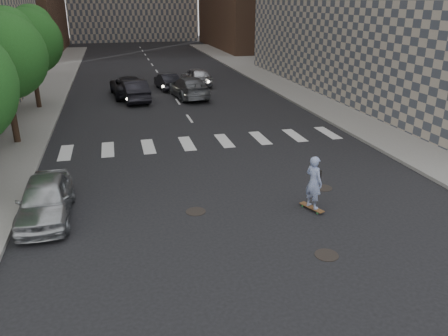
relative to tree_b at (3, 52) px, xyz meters
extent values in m
plane|color=black|center=(9.45, -11.14, -4.65)|extent=(160.00, 160.00, 0.00)
cube|color=gray|center=(23.95, 8.86, -4.57)|extent=(13.00, 80.00, 0.15)
cube|color=black|center=(20.65, 2.86, -2.65)|extent=(0.30, 18.00, 4.00)
cylinder|color=#382619|center=(-0.05, -0.14, -3.10)|extent=(0.32, 0.32, 2.80)
sphere|color=#1F4517|center=(-0.05, -0.14, -0.20)|extent=(4.20, 4.20, 4.20)
sphere|color=#1F4517|center=(0.15, 0.46, 0.70)|extent=(2.80, 2.80, 2.80)
cylinder|color=#382619|center=(-0.05, 7.86, -3.10)|extent=(0.32, 0.32, 2.80)
sphere|color=#1F4517|center=(-0.05, 7.86, -0.20)|extent=(4.20, 4.20, 4.20)
sphere|color=#1F4517|center=(0.15, 8.46, 0.70)|extent=(2.80, 2.80, 2.80)
cylinder|color=black|center=(10.65, -13.64, -4.64)|extent=(0.70, 0.70, 0.02)
cylinder|color=black|center=(7.45, -9.94, -4.64)|extent=(0.70, 0.70, 0.02)
cylinder|color=black|center=(12.75, -9.14, -4.64)|extent=(0.70, 0.70, 0.02)
cube|color=brown|center=(11.49, -10.78, -4.55)|extent=(0.61, 1.03, 0.02)
cylinder|color=green|center=(11.54, -11.15, -4.61)|extent=(0.06, 0.08, 0.07)
cylinder|color=green|center=(11.71, -11.08, -4.61)|extent=(0.06, 0.08, 0.07)
cylinder|color=green|center=(11.27, -10.48, -4.61)|extent=(0.06, 0.08, 0.07)
cylinder|color=green|center=(11.44, -10.41, -4.61)|extent=(0.06, 0.08, 0.07)
imported|color=#868EC3|center=(11.49, -10.78, -3.58)|extent=(0.68, 0.82, 1.91)
cube|color=black|center=(11.66, -10.65, -3.35)|extent=(0.22, 0.33, 0.36)
imported|color=#AEB1B5|center=(2.45, -9.14, -3.94)|extent=(1.67, 4.13, 1.41)
imported|color=black|center=(6.43, 8.86, -3.86)|extent=(2.12, 4.90, 1.57)
imported|color=#5B5E63|center=(10.51, 9.10, -3.86)|extent=(2.83, 5.63, 1.57)
imported|color=black|center=(6.11, 10.95, -3.90)|extent=(2.97, 5.59, 1.50)
imported|color=silver|center=(12.01, 14.00, -3.88)|extent=(2.43, 4.73, 1.54)
imported|color=black|center=(9.33, 12.86, -3.99)|extent=(1.90, 4.14, 1.32)
camera|label=1|loc=(5.06, -23.56, 2.35)|focal=35.00mm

